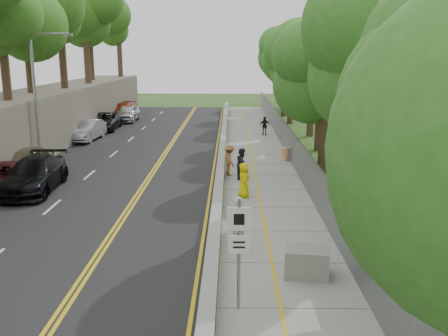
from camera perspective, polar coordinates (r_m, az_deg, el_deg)
ground at (r=16.79m, az=-2.14°, el=-10.89°), size 140.00×140.00×0.00m
road at (r=31.69m, az=-10.54°, el=0.47°), size 11.20×66.00×0.04m
sidewalk at (r=31.12m, az=3.96°, el=0.44°), size 4.20×66.00×0.05m
jersey_barrier at (r=31.02m, az=-0.28°, el=0.95°), size 0.42×66.00×0.60m
rock_embankment at (r=33.88m, az=-24.27°, el=3.74°), size 5.00×66.00×4.00m
chainlink_fence at (r=31.11m, az=7.86°, el=2.17°), size 0.04×66.00×2.00m
trees_fenceside at (r=30.94m, az=12.65°, el=13.11°), size 7.00×66.00×14.00m
streetlight at (r=31.50m, az=-20.42°, el=8.30°), size 2.52×0.22×8.00m
signpost at (r=13.23m, az=1.71°, el=-8.45°), size 0.62×0.09×3.10m
construction_barrel at (r=32.14m, az=7.00°, el=1.59°), size 0.52×0.52×0.85m
concrete_block at (r=15.89m, az=9.47°, el=-10.55°), size 1.48×1.20×0.89m
car_2 at (r=27.35m, az=-23.92°, el=-0.96°), size 2.32×4.89×1.35m
car_3 at (r=26.63m, az=-20.88°, el=-0.72°), size 2.63×5.79×1.65m
car_4 at (r=29.82m, az=-21.65°, el=0.60°), size 2.37×4.92×1.62m
car_5 at (r=40.79m, az=-15.45°, el=4.18°), size 2.06×4.97×1.60m
car_6 at (r=45.95m, az=-13.65°, el=5.19°), size 2.71×5.61×1.54m
car_7 at (r=53.62m, az=-11.48°, el=6.42°), size 2.36×5.62×1.62m
car_8 at (r=51.26m, az=-10.95°, el=6.15°), size 1.97×4.79×1.63m
painter_0 at (r=23.76m, az=2.28°, el=-1.39°), size 0.74×0.93×1.68m
painter_1 at (r=17.63m, az=1.84°, el=-6.24°), size 0.66×0.80×1.87m
painter_2 at (r=27.13m, az=2.10°, el=0.49°), size 0.81×0.95×1.72m
painter_3 at (r=27.95m, az=0.63°, el=0.90°), size 1.00×1.28×1.74m
person_far at (r=41.87m, az=4.68°, el=4.83°), size 0.98×0.53×1.59m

